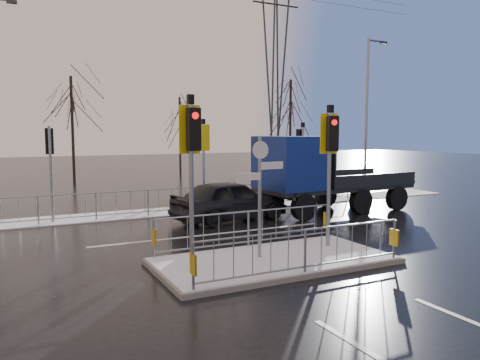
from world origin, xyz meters
name	(u,v)px	position (x,y,z in m)	size (l,w,h in m)	color
ground	(274,263)	(0.00, 0.00, 0.00)	(120.00, 120.00, 0.00)	black
snow_verge	(168,212)	(0.00, 8.60, 0.02)	(30.00, 2.00, 0.04)	white
lane_markings	(281,266)	(0.00, -0.33, 0.00)	(8.00, 11.38, 0.01)	silver
traffic_island	(273,248)	(-0.01, 0.01, 0.39)	(6.00, 3.04, 4.15)	slate
far_kerb_fixtures	(178,189)	(0.29, 8.09, 1.02)	(18.00, 0.65, 3.83)	gray
car_far_lane	(230,200)	(1.50, 5.71, 0.78)	(1.83, 4.55, 1.55)	black
flatbed_truck	(309,173)	(4.97, 5.57, 1.68)	(6.93, 2.82, 3.16)	black
tree_far_a	(72,109)	(-2.00, 22.00, 4.82)	(3.75, 3.75, 7.08)	black
tree_far_b	(180,121)	(6.00, 24.00, 4.18)	(3.25, 3.25, 6.14)	black
tree_far_c	(291,109)	(14.00, 21.00, 5.15)	(4.00, 4.00, 7.55)	black
street_lamp_right	(368,111)	(10.57, 8.50, 4.39)	(1.25, 0.18, 8.00)	gray
pylon_wires	(265,52)	(16.88, 30.00, 11.03)	(70.00, 2.38, 19.97)	#2D3033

